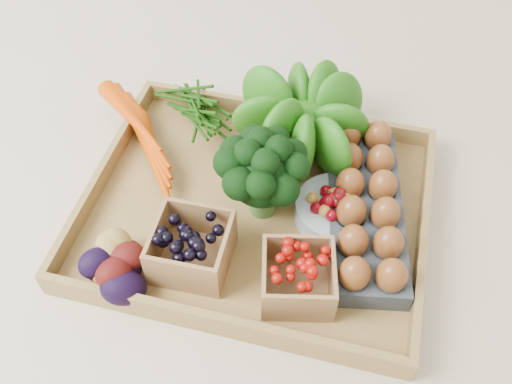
% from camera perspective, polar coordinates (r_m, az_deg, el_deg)
% --- Properties ---
extents(ground, '(4.00, 4.00, 0.00)m').
position_cam_1_polar(ground, '(0.96, 0.00, -2.25)').
color(ground, beige).
rests_on(ground, ground).
extents(tray, '(0.55, 0.45, 0.01)m').
position_cam_1_polar(tray, '(0.95, 0.00, -1.98)').
color(tray, olive).
rests_on(tray, ground).
extents(carrots, '(0.23, 0.16, 0.05)m').
position_cam_1_polar(carrots, '(1.03, -10.87, 5.31)').
color(carrots, '#C63F00').
rests_on(carrots, tray).
extents(lettuce, '(0.16, 0.16, 0.16)m').
position_cam_1_polar(lettuce, '(0.99, 4.88, 7.81)').
color(lettuce, '#18500C').
rests_on(lettuce, tray).
extents(broccoli, '(0.15, 0.15, 0.12)m').
position_cam_1_polar(broccoli, '(0.90, 0.66, 0.61)').
color(broccoli, black).
rests_on(broccoli, tray).
extents(cherry_bowl, '(0.13, 0.13, 0.04)m').
position_cam_1_polar(cherry_bowl, '(0.93, 7.99, -1.87)').
color(cherry_bowl, '#8C9EA5').
rests_on(cherry_bowl, tray).
extents(egg_carton, '(0.17, 0.35, 0.04)m').
position_cam_1_polar(egg_carton, '(0.94, 10.76, -1.90)').
color(egg_carton, '#333841').
rests_on(egg_carton, tray).
extents(potatoes, '(0.15, 0.15, 0.08)m').
position_cam_1_polar(potatoes, '(0.87, -14.21, -6.50)').
color(potatoes, '#370A08').
rests_on(potatoes, tray).
extents(punnet_blackberry, '(0.12, 0.12, 0.08)m').
position_cam_1_polar(punnet_blackberry, '(0.86, -6.45, -5.49)').
color(punnet_blackberry, black).
rests_on(punnet_blackberry, tray).
extents(punnet_raspberry, '(0.12, 0.12, 0.07)m').
position_cam_1_polar(punnet_raspberry, '(0.83, 4.21, -8.56)').
color(punnet_raspberry, maroon).
rests_on(punnet_raspberry, tray).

